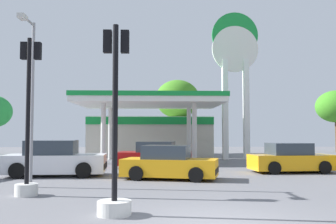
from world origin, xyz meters
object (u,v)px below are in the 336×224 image
object	(u,v)px
station_pole_sign	(235,67)
tree_2	(336,107)
car_5	(154,156)
tree_1	(177,99)
traffic_signal_0	(28,141)
traffic_signal_1	(115,158)
car_0	(55,160)
corner_streetlamp	(30,85)
car_1	(169,164)
car_3	(291,159)

from	to	relation	value
station_pole_sign	tree_2	size ratio (longest dim) A/B	1.78
station_pole_sign	car_5	world-z (taller)	station_pole_sign
tree_1	tree_2	size ratio (longest dim) A/B	1.12
traffic_signal_0	traffic_signal_1	bearing A→B (deg)	-43.18
traffic_signal_0	car_0	bearing A→B (deg)	96.00
station_pole_sign	car_0	world-z (taller)	station_pole_sign
traffic_signal_1	tree_1	xyz separation A→B (m)	(3.20, 26.57, 3.88)
traffic_signal_0	tree_2	distance (m)	34.12
traffic_signal_0	corner_streetlamp	bearing A→B (deg)	106.92
tree_2	car_1	bearing A→B (deg)	-130.38
car_3	traffic_signal_0	xyz separation A→B (m)	(-11.02, -6.57, 1.05)
car_5	corner_streetlamp	xyz separation A→B (m)	(-4.54, -7.60, 3.07)
corner_streetlamp	tree_2	bearing A→B (deg)	45.49
station_pole_sign	car_0	bearing A→B (deg)	-135.74
car_3	traffic_signal_1	xyz separation A→B (m)	(-7.92, -9.48, 0.71)
traffic_signal_0	tree_1	xyz separation A→B (m)	(6.30, 23.66, 3.54)
car_1	car_3	size ratio (longest dim) A/B	1.02
car_5	corner_streetlamp	size ratio (longest dim) A/B	0.73
car_1	station_pole_sign	bearing A→B (deg)	65.01
traffic_signal_1	car_5	bearing A→B (deg)	85.54
car_0	traffic_signal_0	bearing A→B (deg)	-84.00
station_pole_sign	tree_1	xyz separation A→B (m)	(-3.99, 7.66, -1.81)
car_0	corner_streetlamp	world-z (taller)	corner_streetlamp
car_1	car_3	bearing A→B (deg)	21.80
car_3	corner_streetlamp	xyz separation A→B (m)	(-11.51, -4.96, 3.08)
corner_streetlamp	car_1	bearing A→B (deg)	25.08
corner_streetlamp	traffic_signal_0	bearing A→B (deg)	-73.08
tree_2	station_pole_sign	bearing A→B (deg)	-143.40
station_pole_sign	traffic_signal_0	xyz separation A→B (m)	(-10.29, -16.00, -5.35)
tree_2	car_0	bearing A→B (deg)	-139.62
corner_streetlamp	traffic_signal_1	bearing A→B (deg)	-51.57
station_pole_sign	traffic_signal_0	bearing A→B (deg)	-122.73
traffic_signal_1	corner_streetlamp	distance (m)	6.24
car_3	traffic_signal_0	distance (m)	12.87
tree_1	car_0	bearing A→B (deg)	-110.63
tree_1	corner_streetlamp	xyz separation A→B (m)	(-6.79, -22.05, -1.52)
car_0	tree_1	distance (m)	20.01
car_0	car_5	bearing A→B (deg)	39.42
traffic_signal_1	tree_2	distance (m)	34.51
traffic_signal_0	tree_1	distance (m)	24.74
car_5	tree_2	world-z (taller)	tree_2
car_0	traffic_signal_0	size ratio (longest dim) A/B	0.93
car_1	corner_streetlamp	size ratio (longest dim) A/B	0.71
traffic_signal_1	corner_streetlamp	size ratio (longest dim) A/B	0.76
car_5	tree_1	distance (m)	15.32
car_5	traffic_signal_1	xyz separation A→B (m)	(-0.95, -12.13, 0.71)
tree_2	corner_streetlamp	world-z (taller)	tree_2
car_1	traffic_signal_1	distance (m)	7.19
car_5	traffic_signal_0	bearing A→B (deg)	-113.69
car_1	tree_2	world-z (taller)	tree_2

